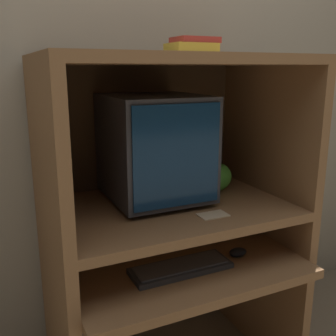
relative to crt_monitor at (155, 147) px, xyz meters
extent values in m
cube|color=gray|center=(0.04, 0.32, 0.27)|extent=(6.00, 0.06, 2.60)
cube|color=brown|center=(0.51, -0.07, -0.73)|extent=(0.04, 0.66, 0.60)
cube|color=brown|center=(0.04, -0.24, -0.44)|extent=(0.90, 0.47, 0.04)
cube|color=brown|center=(-0.44, -0.07, -0.32)|extent=(0.04, 0.66, 0.20)
cube|color=brown|center=(0.51, -0.07, -0.32)|extent=(0.04, 0.66, 0.20)
cube|color=brown|center=(0.04, -0.07, -0.24)|extent=(0.90, 0.66, 0.04)
cube|color=brown|center=(-0.44, -0.07, 0.07)|extent=(0.04, 0.66, 0.58)
cube|color=brown|center=(0.51, -0.07, 0.07)|extent=(0.04, 0.66, 0.58)
cube|color=brown|center=(0.04, -0.07, 0.34)|extent=(0.90, 0.66, 0.04)
cube|color=#48321E|center=(0.04, 0.25, 0.07)|extent=(0.90, 0.01, 0.58)
cylinder|color=#333338|center=(0.00, 0.00, -0.21)|extent=(0.21, 0.21, 0.02)
cube|color=#333338|center=(0.00, 0.00, 0.00)|extent=(0.38, 0.41, 0.41)
cube|color=navy|center=(0.00, -0.20, 0.00)|extent=(0.34, 0.01, 0.38)
cube|color=#2D2D30|center=(-0.01, -0.25, -0.42)|extent=(0.38, 0.14, 0.02)
cube|color=#474749|center=(-0.01, -0.25, -0.40)|extent=(0.35, 0.11, 0.01)
ellipsoid|color=black|center=(0.25, -0.25, -0.41)|extent=(0.08, 0.05, 0.03)
ellipsoid|color=green|center=(0.29, 0.00, -0.16)|extent=(0.16, 0.12, 0.13)
cube|color=gold|center=(0.09, -0.12, 0.38)|extent=(0.17, 0.13, 0.04)
cube|color=maroon|center=(0.11, -0.12, 0.41)|extent=(0.15, 0.12, 0.02)
cube|color=#CCB28C|center=(0.12, -0.26, -0.22)|extent=(0.11, 0.07, 0.00)
camera|label=1|loc=(-0.62, -1.44, 0.31)|focal=42.00mm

